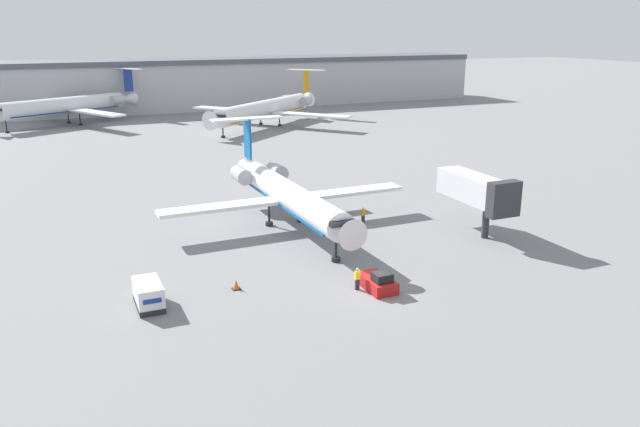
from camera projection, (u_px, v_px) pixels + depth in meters
ground_plane at (375, 292)px, 48.91m from camera, size 600.00×600.00×0.00m
terminal_building at (141, 85)px, 152.43m from camera, size 180.00×16.80×12.32m
airplane_main at (287, 193)px, 64.32m from camera, size 26.59×28.36×9.64m
pushback_tug at (377, 282)px, 49.23m from camera, size 1.97×3.72×1.65m
luggage_cart at (148, 295)px, 46.03m from camera, size 1.86×3.65×1.92m
worker_near_tug at (357, 278)px, 49.02m from camera, size 0.40×0.25×1.82m
worker_by_wing at (363, 215)px, 65.75m from camera, size 0.40×0.24×1.70m
traffic_cone_left at (236, 285)px, 49.26m from camera, size 0.67×0.67×0.78m
airplane_parked_far_left at (267, 109)px, 129.17m from camera, size 33.43×30.21×10.54m
airplane_parked_far_right at (68, 105)px, 130.68m from camera, size 32.33×32.66×10.97m
jet_bridge at (477, 190)px, 61.58m from camera, size 3.20×9.72×6.19m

